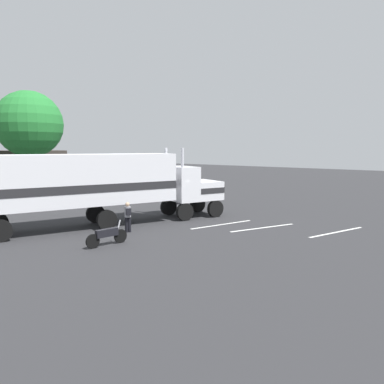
# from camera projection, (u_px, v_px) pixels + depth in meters

# --- Properties ---
(ground_plane) EXTENTS (120.00, 120.00, 0.00)m
(ground_plane) POSITION_uv_depth(u_px,v_px,m) (185.00, 216.00, 24.42)
(ground_plane) COLOR #2D2D30
(lane_stripe_near) EXTENTS (4.23, 1.51, 0.01)m
(lane_stripe_near) POSITION_uv_depth(u_px,v_px,m) (222.00, 225.00, 21.66)
(lane_stripe_near) COLOR silver
(lane_stripe_near) RESTS_ON ground_plane
(lane_stripe_mid) EXTENTS (4.10, 1.90, 0.01)m
(lane_stripe_mid) POSITION_uv_depth(u_px,v_px,m) (263.00, 228.00, 20.79)
(lane_stripe_mid) COLOR silver
(lane_stripe_mid) RESTS_ON ground_plane
(lane_stripe_far) EXTENTS (4.22, 1.55, 0.01)m
(lane_stripe_far) POSITION_uv_depth(u_px,v_px,m) (337.00, 232.00, 19.71)
(lane_stripe_far) COLOR silver
(lane_stripe_far) RESTS_ON ground_plane
(semi_truck) EXTENTS (14.10, 7.43, 4.50)m
(semi_truck) POSITION_uv_depth(u_px,v_px,m) (102.00, 182.00, 21.06)
(semi_truck) COLOR white
(semi_truck) RESTS_ON ground_plane
(person_bystander) EXTENTS (0.42, 0.48, 1.63)m
(person_bystander) POSITION_uv_depth(u_px,v_px,m) (128.00, 216.00, 19.63)
(person_bystander) COLOR black
(person_bystander) RESTS_ON ground_plane
(parked_bus) EXTENTS (10.85, 7.59, 3.40)m
(parked_bus) POSITION_uv_depth(u_px,v_px,m) (84.00, 177.00, 30.20)
(parked_bus) COLOR silver
(parked_bus) RESTS_ON ground_plane
(motorcycle) EXTENTS (2.10, 0.40, 1.12)m
(motorcycle) POSITION_uv_depth(u_px,v_px,m) (107.00, 235.00, 17.00)
(motorcycle) COLOR black
(motorcycle) RESTS_ON ground_plane
(tree_center) EXTENTS (6.72, 6.72, 10.24)m
(tree_center) POSITION_uv_depth(u_px,v_px,m) (29.00, 124.00, 37.46)
(tree_center) COLOR brown
(tree_center) RESTS_ON ground_plane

